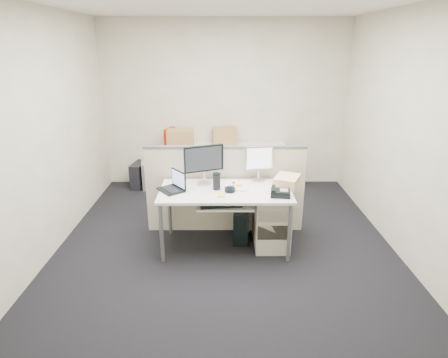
{
  "coord_description": "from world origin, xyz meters",
  "views": [
    {
      "loc": [
        -0.03,
        -3.97,
        2.3
      ],
      "look_at": [
        -0.02,
        0.15,
        0.81
      ],
      "focal_mm": 30.0,
      "sensor_mm": 36.0,
      "label": 1
    }
  ],
  "objects_px": {
    "laptop": "(170,182)",
    "desk_phone": "(280,193)",
    "desk": "(225,195)",
    "monitor_main": "(204,165)"
  },
  "relations": [
    {
      "from": "laptop",
      "to": "desk_phone",
      "type": "bearing_deg",
      "value": 45.14
    },
    {
      "from": "laptop",
      "to": "desk_phone",
      "type": "xyz_separation_m",
      "value": [
        1.22,
        -0.16,
        -0.08
      ]
    },
    {
      "from": "desk",
      "to": "laptop",
      "type": "relative_size",
      "value": 5.12
    },
    {
      "from": "desk",
      "to": "desk_phone",
      "type": "height_order",
      "value": "desk_phone"
    },
    {
      "from": "desk",
      "to": "monitor_main",
      "type": "bearing_deg",
      "value": 142.48
    },
    {
      "from": "desk",
      "to": "laptop",
      "type": "bearing_deg",
      "value": -178.15
    },
    {
      "from": "monitor_main",
      "to": "desk_phone",
      "type": "xyz_separation_m",
      "value": [
        0.85,
        -0.37,
        -0.2
      ]
    },
    {
      "from": "desk",
      "to": "desk_phone",
      "type": "relative_size",
      "value": 7.16
    },
    {
      "from": "desk",
      "to": "monitor_main",
      "type": "xyz_separation_m",
      "value": [
        -0.25,
        0.19,
        0.3
      ]
    },
    {
      "from": "desk_phone",
      "to": "monitor_main",
      "type": "bearing_deg",
      "value": 164.16
    }
  ]
}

